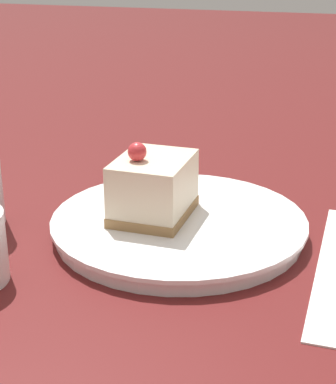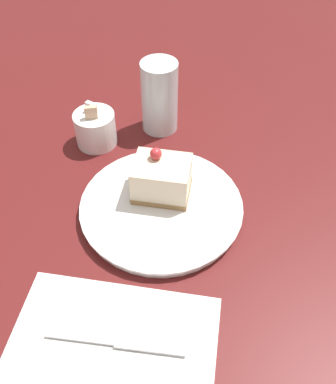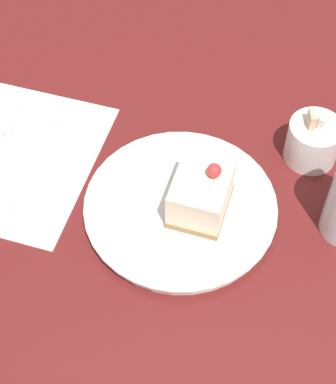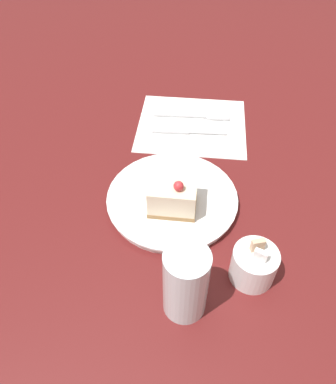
# 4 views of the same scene
# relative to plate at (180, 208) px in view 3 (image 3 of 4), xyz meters

# --- Properties ---
(ground_plane) EXTENTS (4.00, 4.00, 0.00)m
(ground_plane) POSITION_rel_plate_xyz_m (-0.01, 0.02, -0.01)
(ground_plane) COLOR #5B1919
(plate) EXTENTS (0.24, 0.24, 0.02)m
(plate) POSITION_rel_plate_xyz_m (0.00, 0.00, 0.00)
(plate) COLOR white
(plate) RESTS_ON ground_plane
(cake_slice) EXTENTS (0.07, 0.08, 0.07)m
(cake_slice) POSITION_rel_plate_xyz_m (0.02, 0.00, 0.04)
(cake_slice) COLOR #9E7547
(cake_slice) RESTS_ON plate
(napkin) EXTENTS (0.22, 0.25, 0.00)m
(napkin) POSITION_rel_plate_xyz_m (-0.24, 0.02, -0.01)
(napkin) COLOR white
(napkin) RESTS_ON ground_plane
(knife) EXTENTS (0.02, 0.17, 0.00)m
(knife) POSITION_rel_plate_xyz_m (-0.21, 0.01, -0.00)
(knife) COLOR silver
(knife) RESTS_ON napkin
(sugar_bowl) EXTENTS (0.07, 0.07, 0.08)m
(sugar_bowl) POSITION_rel_plate_xyz_m (0.14, 0.14, 0.02)
(sugar_bowl) COLOR white
(sugar_bowl) RESTS_ON ground_plane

